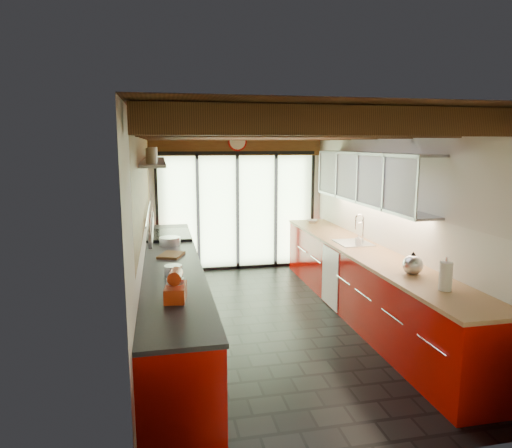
{
  "coord_description": "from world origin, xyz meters",
  "views": [
    {
      "loc": [
        -1.37,
        -5.5,
        2.31
      ],
      "look_at": [
        -0.13,
        0.4,
        1.25
      ],
      "focal_mm": 32.0,
      "sensor_mm": 36.0,
      "label": 1
    }
  ],
  "objects_px": {
    "stand_mixer": "(176,287)",
    "soap_bottle": "(358,240)",
    "kettle": "(413,264)",
    "bowl": "(312,221)",
    "paper_towel": "(446,277)"
  },
  "relations": [
    {
      "from": "stand_mixer",
      "to": "soap_bottle",
      "type": "relative_size",
      "value": 2.0
    },
    {
      "from": "soap_bottle",
      "to": "kettle",
      "type": "bearing_deg",
      "value": -90.0
    },
    {
      "from": "kettle",
      "to": "bowl",
      "type": "relative_size",
      "value": 1.56
    },
    {
      "from": "kettle",
      "to": "paper_towel",
      "type": "distance_m",
      "value": 0.58
    },
    {
      "from": "bowl",
      "to": "stand_mixer",
      "type": "bearing_deg",
      "value": -124.71
    },
    {
      "from": "kettle",
      "to": "soap_bottle",
      "type": "bearing_deg",
      "value": 90.0
    },
    {
      "from": "kettle",
      "to": "bowl",
      "type": "distance_m",
      "value": 3.36
    },
    {
      "from": "kettle",
      "to": "soap_bottle",
      "type": "height_order",
      "value": "kettle"
    },
    {
      "from": "stand_mixer",
      "to": "soap_bottle",
      "type": "bearing_deg",
      "value": 33.75
    },
    {
      "from": "stand_mixer",
      "to": "kettle",
      "type": "bearing_deg",
      "value": 6.83
    },
    {
      "from": "bowl",
      "to": "paper_towel",
      "type": "bearing_deg",
      "value": -90.0
    },
    {
      "from": "soap_bottle",
      "to": "bowl",
      "type": "distance_m",
      "value": 1.97
    },
    {
      "from": "stand_mixer",
      "to": "paper_towel",
      "type": "bearing_deg",
      "value": -6.26
    },
    {
      "from": "stand_mixer",
      "to": "soap_bottle",
      "type": "height_order",
      "value": "stand_mixer"
    },
    {
      "from": "kettle",
      "to": "bowl",
      "type": "bearing_deg",
      "value": 90.0
    }
  ]
}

